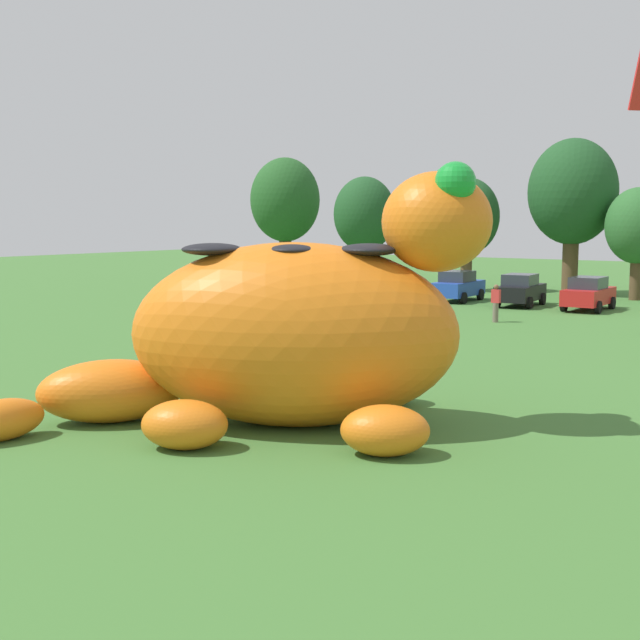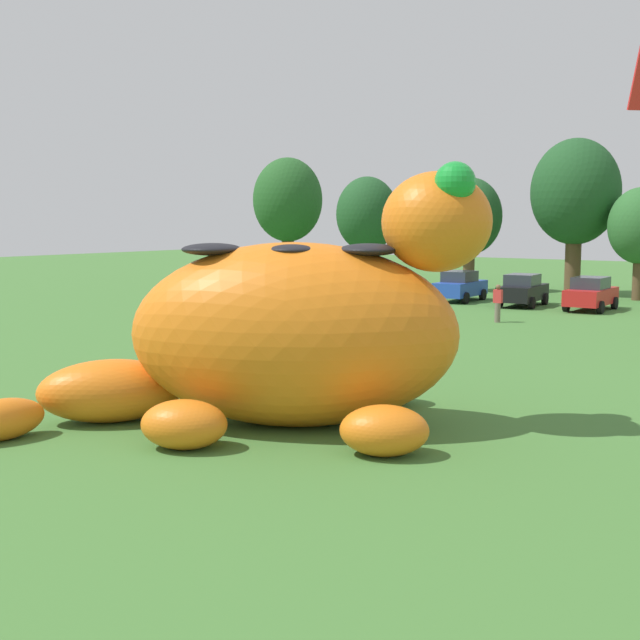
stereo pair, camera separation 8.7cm
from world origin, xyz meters
name	(u,v)px [view 1 (the left image)]	position (x,y,z in m)	size (l,w,h in m)	color
ground_plane	(278,423)	(0.00, 0.00, 0.00)	(160.00, 160.00, 0.00)	#427533
giant_inflatable_creature	(294,332)	(0.43, 0.03, 2.12)	(9.53, 9.54, 5.80)	orange
car_blue	(458,286)	(-8.97, 28.15, 0.86)	(2.09, 4.18, 1.72)	#2347B7
car_black	(520,290)	(-5.06, 27.64, 0.86)	(2.21, 4.23, 1.72)	black
car_red	(588,294)	(-1.42, 27.60, 0.86)	(1.99, 4.13, 1.72)	red
tree_far_left	(285,201)	(-26.21, 34.61, 6.00)	(5.17, 5.17, 9.18)	brown
tree_left	(365,215)	(-18.70, 33.73, 4.92)	(4.24, 4.24, 7.53)	brown
tree_mid_left	(467,217)	(-11.43, 34.51, 4.76)	(4.10, 4.10, 7.28)	brown
tree_centre_left	(573,193)	(-5.10, 35.81, 6.22)	(5.36, 5.36, 9.51)	brown
tree_centre	(638,227)	(-0.89, 34.59, 4.21)	(3.63, 3.63, 6.44)	brown
spectator_near_inflatable	(496,303)	(-3.34, 20.27, 0.85)	(0.38, 0.26, 1.71)	#726656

